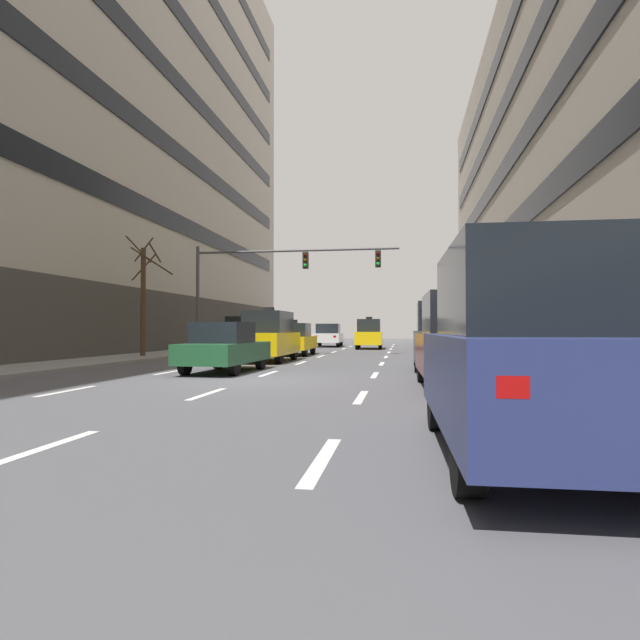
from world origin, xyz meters
The scene contains 41 objects.
ground_plane centered at (0.00, 0.00, 0.00)m, with size 120.00×120.00×0.00m, color #515156.
sidewalk_right centered at (7.93, 0.00, 0.07)m, with size 3.08×80.00×0.14m, color gray.
lane_stripe_l1_s3 centered at (-3.19, -3.00, 0.00)m, with size 0.16×2.00×0.01m, color silver.
lane_stripe_l1_s4 centered at (-3.19, 2.00, 0.00)m, with size 0.16×2.00×0.01m, color silver.
lane_stripe_l1_s5 centered at (-3.19, 7.00, 0.00)m, with size 0.16×2.00×0.01m, color silver.
lane_stripe_l1_s6 centered at (-3.19, 12.00, 0.00)m, with size 0.16×2.00×0.01m, color silver.
lane_stripe_l1_s7 centered at (-3.19, 17.00, 0.00)m, with size 0.16×2.00×0.01m, color silver.
lane_stripe_l1_s8 centered at (-3.19, 22.00, 0.00)m, with size 0.16×2.00×0.01m, color silver.
lane_stripe_l1_s9 centered at (-3.19, 27.00, 0.00)m, with size 0.16×2.00×0.01m, color silver.
lane_stripe_l1_s10 centered at (-3.19, 32.00, 0.00)m, with size 0.16×2.00×0.01m, color silver.
lane_stripe_l2_s2 centered at (0.00, -8.00, 0.00)m, with size 0.16×2.00×0.01m, color silver.
lane_stripe_l2_s3 centered at (0.00, -3.00, 0.00)m, with size 0.16×2.00×0.01m, color silver.
lane_stripe_l2_s4 centered at (0.00, 2.00, 0.00)m, with size 0.16×2.00×0.01m, color silver.
lane_stripe_l2_s5 centered at (0.00, 7.00, 0.00)m, with size 0.16×2.00×0.01m, color silver.
lane_stripe_l2_s6 centered at (0.00, 12.00, 0.00)m, with size 0.16×2.00×0.01m, color silver.
lane_stripe_l2_s7 centered at (0.00, 17.00, 0.00)m, with size 0.16×2.00×0.01m, color silver.
lane_stripe_l2_s8 centered at (0.00, 22.00, 0.00)m, with size 0.16×2.00×0.01m, color silver.
lane_stripe_l2_s9 centered at (0.00, 27.00, 0.00)m, with size 0.16×2.00×0.01m, color silver.
lane_stripe_l2_s10 centered at (0.00, 32.00, 0.00)m, with size 0.16×2.00×0.01m, color silver.
lane_stripe_l3_s2 centered at (3.19, -8.00, 0.00)m, with size 0.16×2.00×0.01m, color silver.
lane_stripe_l3_s3 centered at (3.19, -3.00, 0.00)m, with size 0.16×2.00×0.01m, color silver.
lane_stripe_l3_s4 centered at (3.19, 2.00, 0.00)m, with size 0.16×2.00×0.01m, color silver.
lane_stripe_l3_s5 centered at (3.19, 7.00, 0.00)m, with size 0.16×2.00×0.01m, color silver.
lane_stripe_l3_s6 centered at (3.19, 12.00, 0.00)m, with size 0.16×2.00×0.01m, color silver.
lane_stripe_l3_s7 centered at (3.19, 17.00, 0.00)m, with size 0.16×2.00×0.01m, color silver.
lane_stripe_l3_s8 centered at (3.19, 22.00, 0.00)m, with size 0.16×2.00×0.01m, color silver.
lane_stripe_l3_s9 centered at (3.19, 27.00, 0.00)m, with size 0.16×2.00×0.01m, color silver.
lane_stripe_l3_s10 centered at (3.19, 32.00, 0.00)m, with size 0.16×2.00×0.01m, color silver.
taxi_driving_0 centered at (-1.56, 12.92, 0.81)m, with size 1.94×4.43×1.82m.
taxi_driving_1 centered at (1.72, 22.24, 1.00)m, with size 1.85×4.20×2.18m.
car_driving_2 centered at (-1.50, 2.32, 0.77)m, with size 1.86×4.21×1.56m.
taxi_driving_3 centered at (-4.82, 24.92, 0.86)m, with size 2.13×4.72×1.93m.
taxi_driving_4 centered at (-1.49, 7.63, 1.03)m, with size 1.83×4.30×2.25m.
car_driving_5 centered at (-1.63, 26.07, 0.86)m, with size 2.14×4.74×1.75m.
taxi_driving_6 centered at (-4.70, 14.67, 1.01)m, with size 1.90×4.25×2.20m.
car_parked_0 centered at (5.34, -7.54, 1.11)m, with size 2.02×4.63×2.22m.
car_parked_1 centered at (5.34, -1.18, 1.07)m, with size 1.98×4.50×2.15m.
car_parked_2 centered at (5.34, 4.60, 1.11)m, with size 1.98×4.64×2.24m.
traffic_signal_0 centered at (-2.79, 12.98, 4.31)m, with size 10.72×0.35×5.61m.
street_tree_0 centered at (-7.59, 8.67, 2.86)m, with size 2.11×2.11×5.46m.
street_tree_1 centered at (7.63, 27.19, 2.85)m, with size 1.81×1.82×5.24m.
Camera 1 is at (4.03, -13.33, 1.35)m, focal length 29.28 mm.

